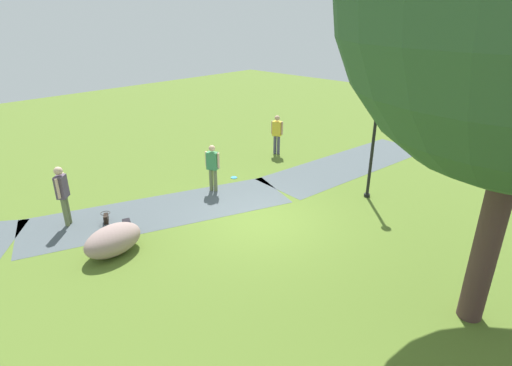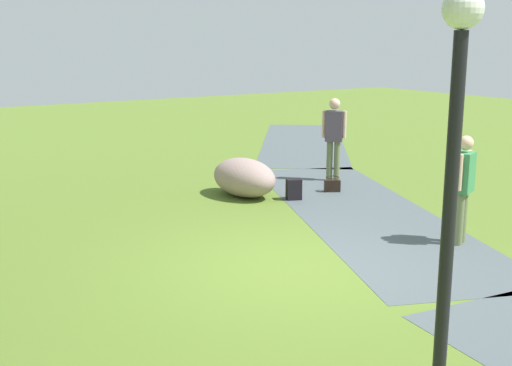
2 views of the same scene
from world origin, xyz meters
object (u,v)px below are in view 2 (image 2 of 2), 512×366
(lamp_post, at_px, (452,175))
(man_near_boulder, at_px, (463,182))
(handbag_on_grass, at_px, (332,185))
(lawn_boulder, at_px, (244,177))
(woman_with_handbag, at_px, (334,133))
(backpack_by_boulder, at_px, (294,190))

(lamp_post, relative_size, man_near_boulder, 2.05)
(man_near_boulder, bearing_deg, lamp_post, 128.46)
(man_near_boulder, distance_m, handbag_on_grass, 3.79)
(lawn_boulder, relative_size, woman_with_handbag, 0.92)
(man_near_boulder, bearing_deg, handbag_on_grass, -8.29)
(woman_with_handbag, bearing_deg, handbag_on_grass, 140.18)
(lamp_post, distance_m, backpack_by_boulder, 7.92)
(lamp_post, bearing_deg, woman_with_handbag, -34.39)
(lamp_post, bearing_deg, man_near_boulder, -51.54)
(lamp_post, xyz_separation_m, woman_with_handbag, (7.71, -5.28, -1.04))
(woman_with_handbag, bearing_deg, lawn_boulder, 94.19)
(woman_with_handbag, xyz_separation_m, handbag_on_grass, (-0.81, 0.68, -0.90))
(man_near_boulder, bearing_deg, backpack_by_boulder, 7.77)
(handbag_on_grass, bearing_deg, man_near_boulder, 171.71)
(man_near_boulder, bearing_deg, woman_with_handbag, -15.15)
(man_near_boulder, height_order, handbag_on_grass, man_near_boulder)
(lawn_boulder, height_order, man_near_boulder, man_near_boulder)
(lamp_post, height_order, handbag_on_grass, lamp_post)
(backpack_by_boulder, bearing_deg, man_near_boulder, -172.23)
(lawn_boulder, distance_m, man_near_boulder, 4.50)
(lawn_boulder, height_order, handbag_on_grass, lawn_boulder)
(lawn_boulder, relative_size, man_near_boulder, 0.99)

